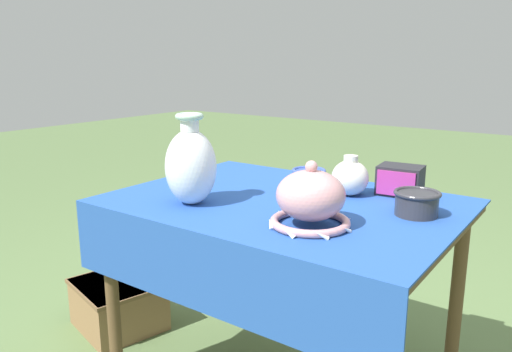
{
  "coord_description": "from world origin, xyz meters",
  "views": [
    {
      "loc": [
        0.81,
        -1.29,
        1.12
      ],
      "look_at": [
        -0.01,
        -0.14,
        0.79
      ],
      "focal_mm": 35.0,
      "sensor_mm": 36.0,
      "label": 1
    }
  ],
  "objects_px": {
    "vase_dome_bell": "(311,200)",
    "cup_wide_charcoal": "(417,202)",
    "jar_round_ivory": "(350,177)",
    "cup_wide_cobalt": "(309,179)",
    "wooden_crate": "(119,303)",
    "mosaic_tile_box": "(400,180)",
    "vase_tall_bulbous": "(191,165)"
  },
  "relations": [
    {
      "from": "mosaic_tile_box",
      "to": "jar_round_ivory",
      "type": "relative_size",
      "value": 1.12
    },
    {
      "from": "mosaic_tile_box",
      "to": "jar_round_ivory",
      "type": "height_order",
      "value": "jar_round_ivory"
    },
    {
      "from": "mosaic_tile_box",
      "to": "wooden_crate",
      "type": "height_order",
      "value": "mosaic_tile_box"
    },
    {
      "from": "mosaic_tile_box",
      "to": "jar_round_ivory",
      "type": "bearing_deg",
      "value": -147.59
    },
    {
      "from": "jar_round_ivory",
      "to": "cup_wide_charcoal",
      "type": "xyz_separation_m",
      "value": [
        0.25,
        -0.09,
        -0.02
      ]
    },
    {
      "from": "cup_wide_charcoal",
      "to": "vase_tall_bulbous",
      "type": "bearing_deg",
      "value": -154.63
    },
    {
      "from": "vase_dome_bell",
      "to": "cup_wide_charcoal",
      "type": "distance_m",
      "value": 0.33
    },
    {
      "from": "cup_wide_charcoal",
      "to": "wooden_crate",
      "type": "xyz_separation_m",
      "value": [
        -1.19,
        -0.13,
        -0.62
      ]
    },
    {
      "from": "mosaic_tile_box",
      "to": "cup_wide_cobalt",
      "type": "bearing_deg",
      "value": -157.22
    },
    {
      "from": "jar_round_ivory",
      "to": "cup_wide_cobalt",
      "type": "height_order",
      "value": "jar_round_ivory"
    },
    {
      "from": "cup_wide_cobalt",
      "to": "jar_round_ivory",
      "type": "bearing_deg",
      "value": 16.65
    },
    {
      "from": "jar_round_ivory",
      "to": "cup_wide_charcoal",
      "type": "bearing_deg",
      "value": -19.84
    },
    {
      "from": "vase_dome_bell",
      "to": "cup_wide_charcoal",
      "type": "height_order",
      "value": "vase_dome_bell"
    },
    {
      "from": "vase_dome_bell",
      "to": "wooden_crate",
      "type": "distance_m",
      "value": 1.19
    },
    {
      "from": "vase_tall_bulbous",
      "to": "jar_round_ivory",
      "type": "xyz_separation_m",
      "value": [
        0.35,
        0.37,
        -0.06
      ]
    },
    {
      "from": "vase_dome_bell",
      "to": "cup_wide_cobalt",
      "type": "bearing_deg",
      "value": 120.36
    },
    {
      "from": "vase_dome_bell",
      "to": "jar_round_ivory",
      "type": "bearing_deg",
      "value": 98.07
    },
    {
      "from": "vase_tall_bulbous",
      "to": "jar_round_ivory",
      "type": "distance_m",
      "value": 0.52
    },
    {
      "from": "mosaic_tile_box",
      "to": "cup_wide_charcoal",
      "type": "relative_size",
      "value": 1.12
    },
    {
      "from": "wooden_crate",
      "to": "cup_wide_charcoal",
      "type": "bearing_deg",
      "value": 20.75
    },
    {
      "from": "jar_round_ivory",
      "to": "cup_wide_cobalt",
      "type": "distance_m",
      "value": 0.14
    },
    {
      "from": "vase_tall_bulbous",
      "to": "wooden_crate",
      "type": "height_order",
      "value": "vase_tall_bulbous"
    },
    {
      "from": "cup_wide_charcoal",
      "to": "cup_wide_cobalt",
      "type": "bearing_deg",
      "value": 172.42
    },
    {
      "from": "vase_tall_bulbous",
      "to": "mosaic_tile_box",
      "type": "xyz_separation_m",
      "value": [
        0.48,
        0.48,
        -0.07
      ]
    },
    {
      "from": "vase_tall_bulbous",
      "to": "mosaic_tile_box",
      "type": "distance_m",
      "value": 0.68
    },
    {
      "from": "vase_dome_bell",
      "to": "jar_round_ivory",
      "type": "height_order",
      "value": "vase_dome_bell"
    },
    {
      "from": "jar_round_ivory",
      "to": "vase_tall_bulbous",
      "type": "bearing_deg",
      "value": -133.17
    },
    {
      "from": "vase_dome_bell",
      "to": "cup_wide_charcoal",
      "type": "xyz_separation_m",
      "value": [
        0.2,
        0.26,
        -0.03
      ]
    },
    {
      "from": "vase_dome_bell",
      "to": "cup_wide_charcoal",
      "type": "relative_size",
      "value": 1.72
    },
    {
      "from": "cup_wide_cobalt",
      "to": "cup_wide_charcoal",
      "type": "xyz_separation_m",
      "value": [
        0.38,
        -0.05,
        -0.0
      ]
    },
    {
      "from": "jar_round_ivory",
      "to": "wooden_crate",
      "type": "relative_size",
      "value": 0.32
    },
    {
      "from": "mosaic_tile_box",
      "to": "cup_wide_charcoal",
      "type": "height_order",
      "value": "mosaic_tile_box"
    }
  ]
}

